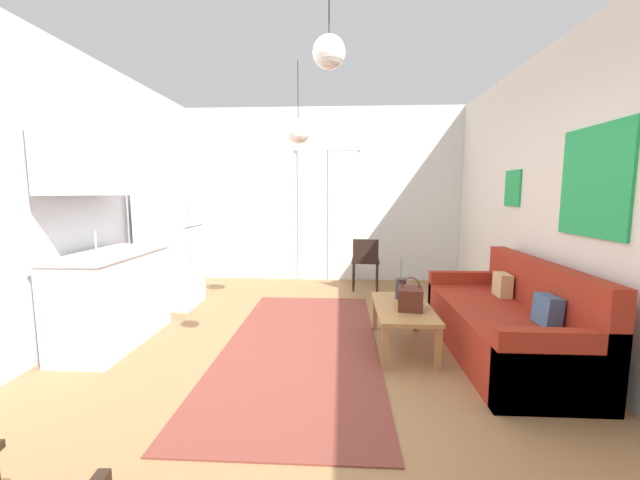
{
  "coord_description": "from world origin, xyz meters",
  "views": [
    {
      "loc": [
        0.31,
        -3.06,
        1.48
      ],
      "look_at": [
        0.09,
        1.05,
        0.97
      ],
      "focal_mm": 21.27,
      "sensor_mm": 36.0,
      "label": 1
    }
  ],
  "objects_px": {
    "couch": "(509,325)",
    "bamboo_vase": "(401,288)",
    "refrigerator": "(171,246)",
    "accent_chair": "(365,260)",
    "handbag": "(410,298)",
    "pendant_lamp_far": "(298,131)",
    "coffee_table": "(403,311)",
    "pendant_lamp_near": "(329,52)"
  },
  "relations": [
    {
      "from": "handbag",
      "to": "pendant_lamp_far",
      "type": "relative_size",
      "value": 0.35
    },
    {
      "from": "refrigerator",
      "to": "pendant_lamp_near",
      "type": "bearing_deg",
      "value": -47.82
    },
    {
      "from": "pendant_lamp_far",
      "to": "bamboo_vase",
      "type": "bearing_deg",
      "value": -22.12
    },
    {
      "from": "handbag",
      "to": "pendant_lamp_far",
      "type": "xyz_separation_m",
      "value": [
        -1.13,
        0.79,
        1.65
      ]
    },
    {
      "from": "couch",
      "to": "bamboo_vase",
      "type": "height_order",
      "value": "couch"
    },
    {
      "from": "couch",
      "to": "refrigerator",
      "type": "bearing_deg",
      "value": 160.17
    },
    {
      "from": "coffee_table",
      "to": "bamboo_vase",
      "type": "bearing_deg",
      "value": 87.16
    },
    {
      "from": "bamboo_vase",
      "to": "handbag",
      "type": "height_order",
      "value": "bamboo_vase"
    },
    {
      "from": "refrigerator",
      "to": "accent_chair",
      "type": "relative_size",
      "value": 2.0
    },
    {
      "from": "couch",
      "to": "accent_chair",
      "type": "distance_m",
      "value": 2.59
    },
    {
      "from": "coffee_table",
      "to": "accent_chair",
      "type": "height_order",
      "value": "accent_chair"
    },
    {
      "from": "refrigerator",
      "to": "accent_chair",
      "type": "distance_m",
      "value": 2.79
    },
    {
      "from": "coffee_table",
      "to": "pendant_lamp_far",
      "type": "height_order",
      "value": "pendant_lamp_far"
    },
    {
      "from": "bamboo_vase",
      "to": "refrigerator",
      "type": "relative_size",
      "value": 0.27
    },
    {
      "from": "bamboo_vase",
      "to": "pendant_lamp_near",
      "type": "height_order",
      "value": "pendant_lamp_near"
    },
    {
      "from": "bamboo_vase",
      "to": "pendant_lamp_far",
      "type": "bearing_deg",
      "value": 157.88
    },
    {
      "from": "bamboo_vase",
      "to": "pendant_lamp_near",
      "type": "distance_m",
      "value": 2.4
    },
    {
      "from": "handbag",
      "to": "pendant_lamp_near",
      "type": "xyz_separation_m",
      "value": [
        -0.73,
        -1.05,
        1.82
      ]
    },
    {
      "from": "couch",
      "to": "coffee_table",
      "type": "relative_size",
      "value": 1.92
    },
    {
      "from": "coffee_table",
      "to": "handbag",
      "type": "height_order",
      "value": "handbag"
    },
    {
      "from": "handbag",
      "to": "pendant_lamp_far",
      "type": "distance_m",
      "value": 2.15
    },
    {
      "from": "handbag",
      "to": "pendant_lamp_near",
      "type": "height_order",
      "value": "pendant_lamp_near"
    },
    {
      "from": "handbag",
      "to": "couch",
      "type": "bearing_deg",
      "value": -2.56
    },
    {
      "from": "handbag",
      "to": "pendant_lamp_far",
      "type": "bearing_deg",
      "value": 144.79
    },
    {
      "from": "coffee_table",
      "to": "accent_chair",
      "type": "distance_m",
      "value": 2.19
    },
    {
      "from": "couch",
      "to": "bamboo_vase",
      "type": "xyz_separation_m",
      "value": [
        -0.92,
        0.39,
        0.23
      ]
    },
    {
      "from": "refrigerator",
      "to": "handbag",
      "type": "bearing_deg",
      "value": -24.62
    },
    {
      "from": "couch",
      "to": "pendant_lamp_near",
      "type": "height_order",
      "value": "pendant_lamp_near"
    },
    {
      "from": "couch",
      "to": "accent_chair",
      "type": "xyz_separation_m",
      "value": [
        -1.16,
        2.31,
        0.19
      ]
    },
    {
      "from": "refrigerator",
      "to": "pendant_lamp_far",
      "type": "relative_size",
      "value": 1.83
    },
    {
      "from": "accent_chair",
      "to": "bamboo_vase",
      "type": "bearing_deg",
      "value": 100.89
    },
    {
      "from": "coffee_table",
      "to": "accent_chair",
      "type": "xyz_separation_m",
      "value": [
        -0.22,
        2.18,
        0.11
      ]
    },
    {
      "from": "refrigerator",
      "to": "accent_chair",
      "type": "xyz_separation_m",
      "value": [
        2.6,
        0.96,
        -0.33
      ]
    },
    {
      "from": "couch",
      "to": "bamboo_vase",
      "type": "relative_size",
      "value": 4.59
    },
    {
      "from": "bamboo_vase",
      "to": "couch",
      "type": "bearing_deg",
      "value": -22.96
    },
    {
      "from": "coffee_table",
      "to": "bamboo_vase",
      "type": "relative_size",
      "value": 2.39
    },
    {
      "from": "accent_chair",
      "to": "pendant_lamp_far",
      "type": "bearing_deg",
      "value": 63.89
    },
    {
      "from": "handbag",
      "to": "refrigerator",
      "type": "xyz_separation_m",
      "value": [
        -2.87,
        1.32,
        0.29
      ]
    },
    {
      "from": "bamboo_vase",
      "to": "handbag",
      "type": "relative_size",
      "value": 1.41
    },
    {
      "from": "accent_chair",
      "to": "pendant_lamp_near",
      "type": "xyz_separation_m",
      "value": [
        -0.46,
        -3.32,
        1.86
      ]
    },
    {
      "from": "couch",
      "to": "refrigerator",
      "type": "distance_m",
      "value": 4.03
    },
    {
      "from": "couch",
      "to": "coffee_table",
      "type": "distance_m",
      "value": 0.95
    }
  ]
}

